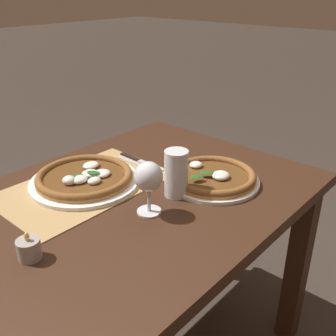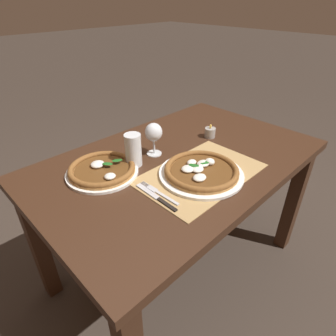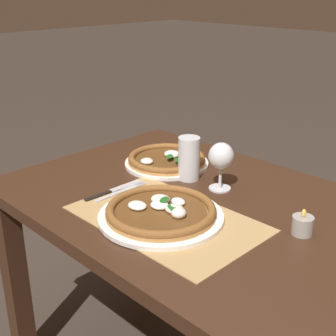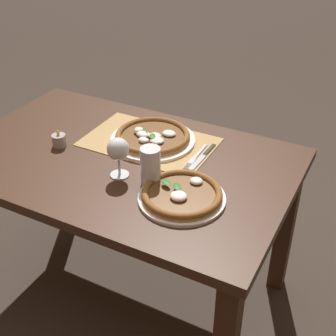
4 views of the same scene
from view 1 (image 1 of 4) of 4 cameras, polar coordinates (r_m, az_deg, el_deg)
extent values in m
cube|color=#382114|center=(1.16, -8.69, -6.49)|extent=(1.33, 0.84, 0.04)
cube|color=#382114|center=(1.93, -1.34, -5.05)|extent=(0.07, 0.07, 0.70)
cube|color=#382114|center=(1.62, 18.26, -13.36)|extent=(0.07, 0.07, 0.70)
cube|color=#A88451|center=(1.28, -12.02, -2.53)|extent=(0.53, 0.33, 0.00)
cylinder|color=white|center=(1.29, -11.98, -1.93)|extent=(0.35, 0.35, 0.01)
cylinder|color=#B77F42|center=(1.29, -12.02, -1.49)|extent=(0.31, 0.31, 0.01)
torus|color=brown|center=(1.28, -12.06, -1.10)|extent=(0.31, 0.31, 0.02)
cylinder|color=brown|center=(1.28, -12.05, -1.23)|extent=(0.25, 0.25, 0.00)
ellipsoid|color=silver|center=(1.28, -11.29, -0.78)|extent=(0.05, 0.05, 0.02)
ellipsoid|color=silver|center=(1.23, -10.66, -1.83)|extent=(0.04, 0.04, 0.02)
ellipsoid|color=silver|center=(1.34, -11.12, 0.38)|extent=(0.06, 0.05, 0.02)
ellipsoid|color=silver|center=(1.24, -14.17, -1.75)|extent=(0.04, 0.04, 0.03)
ellipsoid|color=silver|center=(1.27, -9.61, -0.79)|extent=(0.06, 0.05, 0.02)
ellipsoid|color=silver|center=(1.25, -12.77, -1.61)|extent=(0.06, 0.05, 0.02)
ellipsoid|color=#1E5B1E|center=(1.25, -13.10, -1.16)|extent=(0.05, 0.04, 0.00)
ellipsoid|color=#1E5B1E|center=(1.26, -10.79, -0.63)|extent=(0.04, 0.05, 0.00)
cylinder|color=white|center=(1.28, 6.51, -1.84)|extent=(0.30, 0.30, 0.01)
cylinder|color=#B77F42|center=(1.28, 6.53, -1.40)|extent=(0.28, 0.28, 0.01)
torus|color=brown|center=(1.27, 6.55, -1.00)|extent=(0.28, 0.28, 0.02)
cylinder|color=brown|center=(1.27, 6.55, -1.14)|extent=(0.22, 0.22, 0.00)
ellipsoid|color=silver|center=(1.33, 4.07, 0.48)|extent=(0.05, 0.04, 0.02)
ellipsoid|color=silver|center=(1.26, 7.66, -1.07)|extent=(0.06, 0.06, 0.02)
ellipsoid|color=#1E5B1E|center=(1.22, 4.16, -1.25)|extent=(0.05, 0.04, 0.00)
ellipsoid|color=#1E5B1E|center=(1.25, 5.61, -0.62)|extent=(0.05, 0.05, 0.00)
cylinder|color=silver|center=(1.12, -2.74, -6.30)|extent=(0.07, 0.07, 0.00)
cylinder|color=silver|center=(1.10, -2.78, -4.75)|extent=(0.01, 0.01, 0.06)
ellipsoid|color=silver|center=(1.06, -2.86, -1.26)|extent=(0.08, 0.08, 0.08)
ellipsoid|color=#C17019|center=(1.07, -2.85, -1.75)|extent=(0.07, 0.07, 0.05)
cylinder|color=silver|center=(1.17, 1.20, -0.79)|extent=(0.07, 0.07, 0.15)
cylinder|color=black|center=(1.18, 1.20, -1.42)|extent=(0.07, 0.07, 0.12)
cylinder|color=silver|center=(1.15, 1.23, 1.51)|extent=(0.07, 0.07, 0.02)
cube|color=#B7B7BC|center=(1.42, -5.55, 0.97)|extent=(0.01, 0.12, 0.00)
cube|color=#B7B7BC|center=(1.37, -3.20, 0.08)|extent=(0.02, 0.05, 0.00)
cylinder|color=#B7B7BC|center=(1.33, -2.14, -0.55)|extent=(0.00, 0.04, 0.00)
cylinder|color=#B7B7BC|center=(1.34, -1.97, -0.47)|extent=(0.00, 0.04, 0.00)
cylinder|color=#B7B7BC|center=(1.34, -1.79, -0.38)|extent=(0.00, 0.04, 0.00)
cylinder|color=#B7B7BC|center=(1.35, -1.62, -0.30)|extent=(0.00, 0.04, 0.00)
cube|color=black|center=(1.45, -5.53, 1.60)|extent=(0.02, 0.10, 0.01)
cube|color=#B7B7BC|center=(1.38, -2.55, 0.38)|extent=(0.02, 0.12, 0.00)
cylinder|color=gray|center=(0.99, -19.52, -11.04)|extent=(0.06, 0.06, 0.05)
cylinder|color=silver|center=(0.99, -19.46, -11.39)|extent=(0.04, 0.04, 0.03)
ellipsoid|color=#F9C64C|center=(0.97, -19.82, -9.37)|extent=(0.01, 0.01, 0.02)
camera|label=2|loc=(2.11, -5.99, 26.79)|focal=30.00mm
camera|label=3|loc=(1.75, -57.16, 15.44)|focal=50.00mm
camera|label=4|loc=(1.62, 68.39, 24.39)|focal=50.00mm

